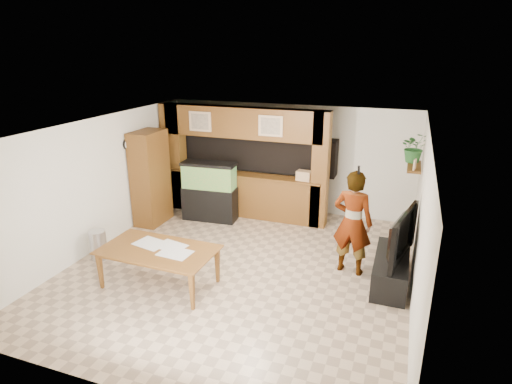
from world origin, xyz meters
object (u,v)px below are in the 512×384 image
at_px(person, 353,223).
at_px(pantry_cabinet, 151,178).
at_px(television, 395,234).
at_px(dining_table, 158,268).
at_px(aquarium, 210,192).

bearing_deg(person, pantry_cabinet, -1.50).
distance_m(television, person, 0.74).
height_order(television, person, person).
bearing_deg(television, dining_table, 123.67).
xyz_separation_m(pantry_cabinet, television, (5.35, -0.96, -0.15)).
xyz_separation_m(pantry_cabinet, aquarium, (1.18, 0.59, -0.39)).
bearing_deg(aquarium, dining_table, -85.34).
relative_size(pantry_cabinet, person, 1.12).
height_order(person, dining_table, person).
bearing_deg(aquarium, person, -26.21).
xyz_separation_m(pantry_cabinet, person, (4.63, -0.79, -0.11)).
distance_m(pantry_cabinet, television, 5.44).
bearing_deg(person, aquarium, -13.64).
height_order(pantry_cabinet, person, pantry_cabinet).
bearing_deg(pantry_cabinet, person, -9.72).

